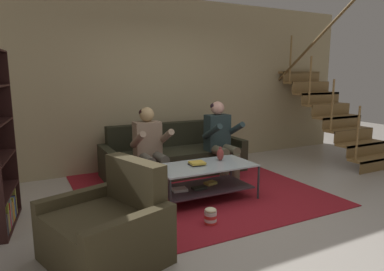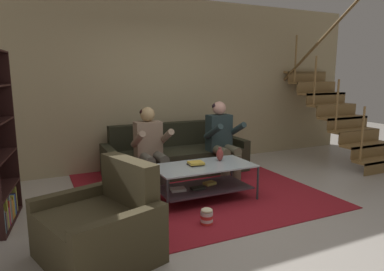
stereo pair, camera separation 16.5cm
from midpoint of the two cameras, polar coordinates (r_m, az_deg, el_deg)
name	(u,v)px [view 1 (the left image)]	position (r m, az deg, el deg)	size (l,w,h in m)	color
ground	(231,213)	(4.15, 5.34, -12.71)	(16.80, 16.80, 0.00)	#B6AEA4
back_partition	(153,84)	(6.04, -7.24, 8.58)	(8.40, 0.12, 2.90)	tan
staircase_run	(321,97)	(7.20, 20.12, 5.98)	(1.01, 2.72, 3.00)	olive
couch	(174,157)	(5.65, -3.93, -3.59)	(2.31, 0.86, 0.80)	#28281B
person_seated_left	(150,145)	(4.90, -7.96, -1.56)	(0.50, 0.58, 1.15)	#595549
person_seated_right	(221,137)	(5.39, 3.93, -0.21)	(0.50, 0.58, 1.19)	brown
coffee_table	(204,177)	(4.44, 0.94, -6.88)	(1.28, 0.66, 0.46)	#AFC0C5
area_rug	(191,186)	(5.01, -1.10, -8.50)	(3.09, 3.25, 0.01)	maroon
vase	(220,154)	(4.62, 3.71, -3.13)	(0.09, 0.09, 0.18)	maroon
book_stack	(197,163)	(4.39, -0.23, -4.66)	(0.21, 0.20, 0.05)	#282227
armchair	(108,229)	(3.19, -15.33, -14.88)	(1.09, 1.16, 0.85)	#413823
popcorn_tub	(210,216)	(3.81, 1.83, -13.29)	(0.14, 0.14, 0.19)	red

